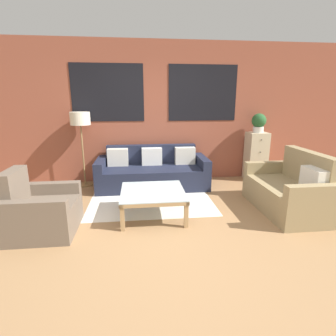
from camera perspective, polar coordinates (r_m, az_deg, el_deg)
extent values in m
plane|color=#9E754C|center=(3.48, 0.52, -14.09)|extent=(16.00, 16.00, 0.00)
cube|color=brown|center=(5.49, -2.57, 11.81)|extent=(8.40, 0.08, 2.80)
cube|color=black|center=(5.45, -12.99, 15.66)|extent=(1.40, 0.01, 1.10)
cube|color=black|center=(5.58, 7.58, 15.86)|extent=(1.40, 0.01, 1.10)
cube|color=silver|center=(4.54, -3.70, -6.97)|extent=(2.06, 1.52, 0.00)
cube|color=#1E2338|center=(5.07, -3.30, -2.23)|extent=(1.80, 0.72, 0.40)
cube|color=#1E2338|center=(5.45, -3.59, 1.03)|extent=(1.80, 0.16, 0.78)
cube|color=#1E2338|center=(5.17, -14.30, -1.31)|extent=(0.16, 0.88, 0.58)
cube|color=#1E2338|center=(5.26, 7.37, -0.68)|extent=(0.16, 0.88, 0.58)
cube|color=silver|center=(5.26, -10.87, 2.31)|extent=(0.40, 0.16, 0.34)
cube|color=white|center=(5.25, -3.53, 2.52)|extent=(0.40, 0.16, 0.34)
cube|color=silver|center=(5.33, 3.72, 2.69)|extent=(0.40, 0.16, 0.34)
cube|color=#99845B|center=(4.43, 23.28, -5.88)|extent=(0.64, 1.15, 0.42)
cube|color=#99845B|center=(4.56, 27.98, -2.52)|extent=(0.16, 1.15, 0.92)
cube|color=#99845B|center=(4.97, 20.61, -2.21)|extent=(0.80, 0.14, 0.62)
cube|color=#99845B|center=(3.93, 29.03, -7.56)|extent=(0.80, 0.14, 0.62)
cube|color=silver|center=(4.16, 29.06, -2.33)|extent=(0.16, 0.40, 0.34)
cube|color=#6B5B4C|center=(3.78, -24.12, -9.67)|extent=(0.64, 0.55, 0.40)
cube|color=#6B5B4C|center=(3.84, -30.19, -6.48)|extent=(0.16, 0.55, 0.84)
cube|color=#6B5B4C|center=(3.48, -27.21, -10.71)|extent=(0.80, 0.14, 0.56)
cube|color=#6B5B4C|center=(4.07, -23.91, -6.67)|extent=(0.80, 0.14, 0.56)
cube|color=silver|center=(3.83, -3.35, -5.05)|extent=(0.92, 0.92, 0.01)
cube|color=tan|center=(3.44, -2.94, -7.98)|extent=(0.92, 0.05, 0.05)
cube|color=tan|center=(4.25, -3.66, -3.48)|extent=(0.92, 0.05, 0.05)
cube|color=tan|center=(3.84, -9.84, -5.67)|extent=(0.05, 0.92, 0.05)
cube|color=tan|center=(3.88, 3.09, -5.24)|extent=(0.05, 0.92, 0.05)
cube|color=tan|center=(3.52, -9.90, -10.55)|extent=(0.05, 0.05, 0.38)
cube|color=tan|center=(3.56, 3.97, -10.03)|extent=(0.05, 0.05, 0.38)
cube|color=tan|center=(4.30, -9.27, -5.76)|extent=(0.05, 0.06, 0.38)
cube|color=tan|center=(4.33, 1.98, -5.40)|extent=(0.05, 0.06, 0.38)
cylinder|color=olive|center=(5.55, -17.49, -3.48)|extent=(0.28, 0.28, 0.02)
cylinder|color=olive|center=(5.40, -17.98, 2.62)|extent=(0.03, 0.03, 1.19)
cylinder|color=beige|center=(5.30, -18.60, 10.19)|extent=(0.37, 0.37, 0.24)
cube|color=#C6B793|center=(5.87, 18.57, 2.44)|extent=(0.40, 0.37, 1.01)
sphere|color=#38332D|center=(5.64, 19.68, 5.79)|extent=(0.02, 0.02, 0.02)
sphere|color=#38332D|center=(5.68, 19.46, 3.28)|extent=(0.02, 0.02, 0.02)
sphere|color=#38332D|center=(5.74, 19.25, 0.80)|extent=(0.02, 0.02, 0.02)
sphere|color=#38332D|center=(5.80, 19.04, -1.62)|extent=(0.02, 0.02, 0.02)
cylinder|color=silver|center=(5.79, 19.03, 7.91)|extent=(0.22, 0.22, 0.12)
sphere|color=#285B2D|center=(5.77, 19.19, 9.72)|extent=(0.29, 0.29, 0.29)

